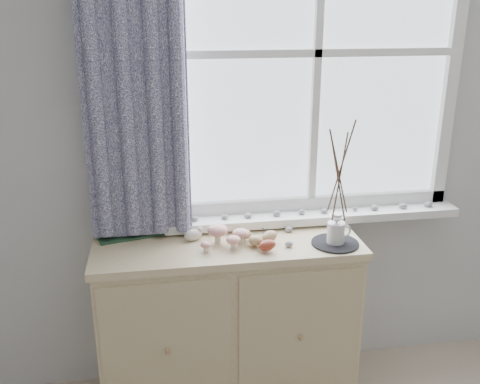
{
  "coord_description": "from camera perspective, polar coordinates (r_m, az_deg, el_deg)",
  "views": [
    {
      "loc": [
        -0.45,
        -0.42,
        1.85
      ],
      "look_at": [
        -0.1,
        1.7,
        1.1
      ],
      "focal_mm": 40.0,
      "sensor_mm": 36.0,
      "label": 1
    }
  ],
  "objects": [
    {
      "name": "songbird_figurine",
      "position": [
        2.42,
        -5.02,
        -4.52
      ],
      "size": [
        0.12,
        0.09,
        0.06
      ],
      "primitive_type": null,
      "rotation": [
        0.0,
        0.0,
        0.36
      ],
      "color": "white",
      "rests_on": "sideboard"
    },
    {
      "name": "twig_pitcher",
      "position": [
        2.31,
        10.59,
        2.13
      ],
      "size": [
        0.23,
        0.23,
        0.58
      ],
      "rotation": [
        0.0,
        0.0,
        0.15
      ],
      "color": "silver",
      "rests_on": "crocheted_doily"
    },
    {
      "name": "crocheted_doily",
      "position": [
        2.42,
        10.11,
        -5.4
      ],
      "size": [
        0.21,
        0.21,
        0.01
      ],
      "primitive_type": "cylinder",
      "color": "black",
      "rests_on": "sideboard"
    },
    {
      "name": "sideboard",
      "position": [
        2.61,
        -1.28,
        -13.83
      ],
      "size": [
        1.2,
        0.45,
        0.85
      ],
      "color": "beige",
      "rests_on": "ground"
    },
    {
      "name": "sideboard_pebbles",
      "position": [
        2.46,
        5.72,
        -4.57
      ],
      "size": [
        0.34,
        0.23,
        0.03
      ],
      "color": "gray",
      "rests_on": "sideboard"
    },
    {
      "name": "wooden_eggs",
      "position": [
        2.37,
        2.01,
        -5.03
      ],
      "size": [
        0.17,
        0.18,
        0.07
      ],
      "color": "tan",
      "rests_on": "sideboard"
    },
    {
      "name": "toadstool_cluster",
      "position": [
        2.36,
        -1.59,
        -4.55
      ],
      "size": [
        0.22,
        0.15,
        0.09
      ],
      "color": "white",
      "rests_on": "sideboard"
    },
    {
      "name": "botanical_book",
      "position": [
        2.44,
        -11.54,
        -2.22
      ],
      "size": [
        0.38,
        0.21,
        0.25
      ],
      "primitive_type": null,
      "rotation": [
        0.0,
        0.0,
        0.25
      ],
      "color": "#20432A",
      "rests_on": "sideboard"
    }
  ]
}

